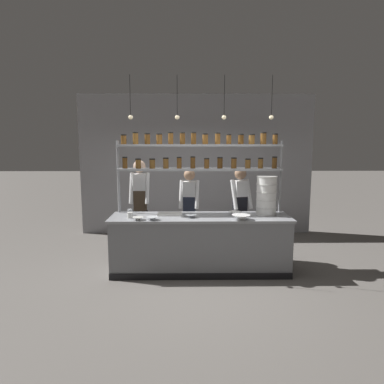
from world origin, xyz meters
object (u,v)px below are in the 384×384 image
at_px(chef_left, 140,201).
at_px(prep_bowl_far_left, 138,219).
at_px(prep_bowl_center_back, 241,217).
at_px(container_stack, 266,195).
at_px(cutting_board, 170,214).
at_px(prep_bowl_near_left, 191,216).
at_px(spice_shelf_unit, 200,158).
at_px(chef_right, 240,207).
at_px(prep_bowl_near_right, 152,218).
at_px(prep_bowl_center_front, 235,213).
at_px(serving_cup_by_board, 130,212).
at_px(chef_center, 189,207).
at_px(serving_cup_front, 130,215).

relative_size(chef_left, prep_bowl_far_left, 10.18).
height_order(chef_left, prep_bowl_far_left, chef_left).
distance_m(prep_bowl_center_back, prep_bowl_far_left, 1.57).
bearing_deg(prep_bowl_far_left, container_stack, 10.47).
height_order(cutting_board, prep_bowl_near_left, prep_bowl_near_left).
relative_size(spice_shelf_unit, chef_right, 1.67).
relative_size(prep_bowl_near_right, prep_bowl_far_left, 1.04).
xyz_separation_m(cutting_board, prep_bowl_center_front, (1.06, -0.05, 0.02)).
distance_m(spice_shelf_unit, prep_bowl_far_left, 1.44).
height_order(container_stack, prep_bowl_near_left, container_stack).
height_order(prep_bowl_near_right, serving_cup_by_board, serving_cup_by_board).
bearing_deg(spice_shelf_unit, prep_bowl_near_left, -109.43).
distance_m(chef_right, prep_bowl_far_left, 1.92).
xyz_separation_m(container_stack, prep_bowl_far_left, (-2.04, -0.38, -0.30)).
height_order(chef_left, chef_right, chef_left).
bearing_deg(chef_center, cutting_board, -109.28).
bearing_deg(prep_bowl_near_left, prep_bowl_far_left, -167.88).
bearing_deg(prep_bowl_near_right, chef_left, 106.97).
bearing_deg(prep_bowl_center_front, chef_left, 155.37).
height_order(chef_left, serving_cup_front, chef_left).
relative_size(spice_shelf_unit, chef_left, 1.56).
relative_size(prep_bowl_far_left, serving_cup_by_board, 1.80).
relative_size(spice_shelf_unit, serving_cup_by_board, 28.56).
height_order(prep_bowl_near_left, serving_cup_by_board, serving_cup_by_board).
bearing_deg(prep_bowl_center_back, chef_left, 146.96).
xyz_separation_m(chef_left, serving_cup_by_board, (-0.07, -0.72, -0.07)).
bearing_deg(prep_bowl_near_left, chef_center, 91.13).
distance_m(prep_bowl_center_front, serving_cup_by_board, 1.71).
bearing_deg(chef_left, prep_bowl_center_front, -23.59).
relative_size(chef_center, prep_bowl_center_back, 5.66).
height_order(prep_bowl_near_left, prep_bowl_far_left, same).
xyz_separation_m(chef_right, prep_bowl_center_back, (-0.12, -0.90, 0.01)).
distance_m(prep_bowl_near_left, prep_bowl_center_front, 0.74).
distance_m(spice_shelf_unit, chef_left, 1.42).
bearing_deg(prep_bowl_far_left, spice_shelf_unit, 32.04).
distance_m(cutting_board, prep_bowl_near_left, 0.41).
bearing_deg(chef_right, serving_cup_by_board, 177.97).
relative_size(cutting_board, prep_bowl_center_front, 1.90).
bearing_deg(cutting_board, chef_center, 63.84).
bearing_deg(container_stack, chef_left, 161.70).
xyz_separation_m(chef_left, cutting_board, (0.58, -0.70, -0.10)).
height_order(spice_shelf_unit, cutting_board, spice_shelf_unit).
relative_size(cutting_board, serving_cup_front, 4.47).
height_order(chef_right, prep_bowl_near_left, chef_right).
relative_size(spice_shelf_unit, cutting_board, 6.92).
relative_size(container_stack, prep_bowl_far_left, 3.65).
distance_m(cutting_board, prep_bowl_center_back, 1.18).
distance_m(chef_center, prep_bowl_near_right, 1.20).
height_order(chef_center, prep_bowl_center_back, chef_center).
bearing_deg(chef_right, cutting_board, -175.19).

